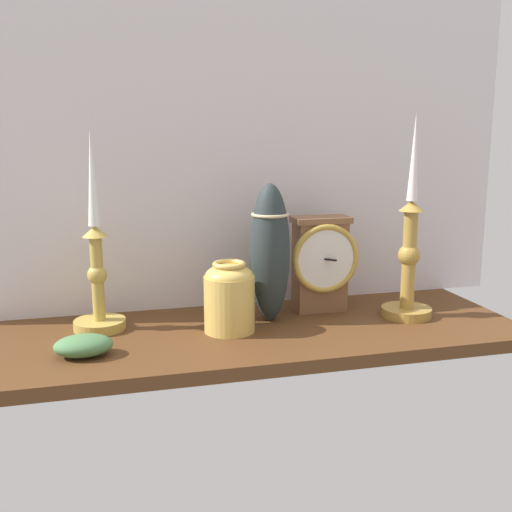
% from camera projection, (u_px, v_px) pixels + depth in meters
% --- Properties ---
extents(ground_plane, '(1.00, 0.36, 0.02)m').
position_uv_depth(ground_plane, '(257.00, 335.00, 1.17)').
color(ground_plane, '#523118').
extents(back_wall, '(1.20, 0.02, 0.65)m').
position_uv_depth(back_wall, '(234.00, 151.00, 1.27)').
color(back_wall, silver).
rests_on(back_wall, ground_plane).
extents(mantel_clock, '(0.14, 0.09, 0.20)m').
position_uv_depth(mantel_clock, '(321.00, 262.00, 1.26)').
color(mantel_clock, brown).
rests_on(mantel_clock, ground_plane).
extents(candlestick_tall_left, '(0.10, 0.10, 0.40)m').
position_uv_depth(candlestick_tall_left, '(409.00, 257.00, 1.22)').
color(candlestick_tall_left, '#AA8438').
rests_on(candlestick_tall_left, ground_plane).
extents(candlestick_tall_center, '(0.10, 0.10, 0.37)m').
position_uv_depth(candlestick_tall_center, '(97.00, 273.00, 1.14)').
color(candlestick_tall_center, gold).
rests_on(candlestick_tall_center, ground_plane).
extents(brass_vase_jar, '(0.09, 0.09, 0.13)m').
position_uv_depth(brass_vase_jar, '(229.00, 295.00, 1.14)').
color(brass_vase_jar, '#D8B254').
rests_on(brass_vase_jar, ground_plane).
extents(tall_ceramic_vase, '(0.08, 0.08, 0.27)m').
position_uv_depth(tall_ceramic_vase, '(270.00, 253.00, 1.19)').
color(tall_ceramic_vase, '#273030').
rests_on(tall_ceramic_vase, ground_plane).
extents(ivy_sprig, '(0.10, 0.07, 0.04)m').
position_uv_depth(ivy_sprig, '(83.00, 346.00, 1.02)').
color(ivy_sprig, '#4B7A48').
rests_on(ivy_sprig, ground_plane).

